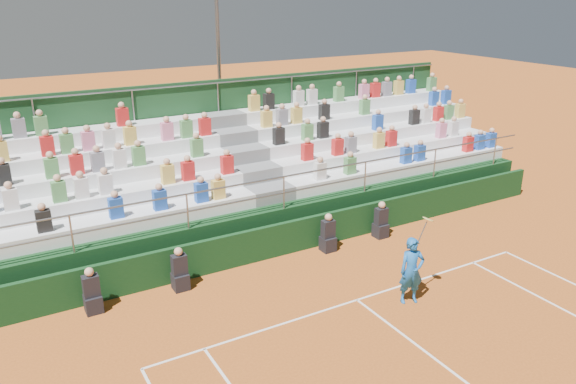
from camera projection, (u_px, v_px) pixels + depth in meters
ground at (357, 300)px, 14.12m from camera, size 90.00×90.00×0.00m
courtside_wall at (293, 236)px, 16.56m from camera, size 20.00×0.15×1.00m
line_officials at (257, 253)px, 15.54m from camera, size 9.19×0.40×1.19m
grandstand at (245, 186)px, 19.00m from camera, size 20.00×5.20×4.40m
tennis_player at (412, 271)px, 13.78m from camera, size 0.89×0.59×2.22m
floodlight_mast at (218, 47)px, 23.84m from camera, size 0.60×0.25×8.78m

